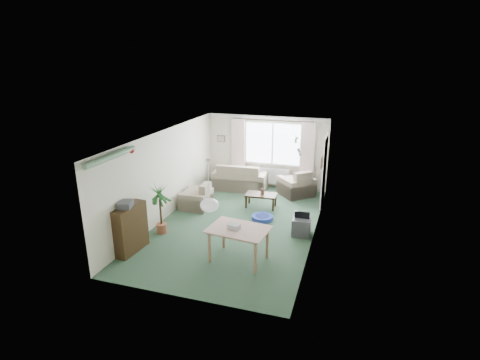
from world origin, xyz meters
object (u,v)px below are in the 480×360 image
(coffee_table, at_px, (261,200))
(tv_cube, at_px, (301,226))
(armchair_corner, at_px, (297,182))
(armchair_left, at_px, (196,195))
(sofa, at_px, (240,176))
(houseplant, at_px, (160,209))
(dining_table, at_px, (239,245))
(pet_bed, at_px, (262,218))
(bookshelf, at_px, (130,229))

(coffee_table, relative_size, tv_cube, 1.85)
(armchair_corner, relative_size, tv_cube, 1.96)
(armchair_left, bearing_deg, armchair_corner, 125.49)
(sofa, height_order, houseplant, houseplant)
(armchair_left, height_order, dining_table, armchair_left)
(armchair_corner, relative_size, armchair_left, 1.13)
(sofa, distance_m, pet_bed, 2.61)
(houseplant, xyz_separation_m, tv_cube, (3.35, 0.95, -0.43))
(coffee_table, distance_m, bookshelf, 4.04)
(armchair_corner, xyz_separation_m, tv_cube, (0.59, -2.76, -0.21))
(armchair_left, distance_m, coffee_table, 1.90)
(armchair_corner, relative_size, houseplant, 0.73)
(bookshelf, height_order, houseplant, houseplant)
(sofa, height_order, bookshelf, bookshelf)
(coffee_table, height_order, tv_cube, tv_cube)
(sofa, bearing_deg, coffee_table, 124.01)
(sofa, relative_size, armchair_corner, 1.84)
(houseplant, xyz_separation_m, pet_bed, (2.21, 1.52, -0.59))
(armchair_left, distance_m, houseplant, 1.81)
(dining_table, bearing_deg, houseplant, 163.19)
(sofa, xyz_separation_m, armchair_corner, (1.88, -0.02, -0.01))
(bookshelf, distance_m, dining_table, 2.46)
(houseplant, bearing_deg, bookshelf, -100.50)
(dining_table, bearing_deg, armchair_corner, 83.17)
(coffee_table, height_order, dining_table, dining_table)
(coffee_table, xyz_separation_m, pet_bed, (0.27, -0.87, -0.14))
(armchair_corner, height_order, dining_table, armchair_corner)
(bookshelf, height_order, dining_table, bookshelf)
(sofa, relative_size, bookshelf, 1.60)
(houseplant, height_order, tv_cube, houseplant)
(armchair_left, height_order, tv_cube, armchair_left)
(sofa, distance_m, coffee_table, 1.74)
(coffee_table, relative_size, pet_bed, 1.57)
(houseplant, bearing_deg, tv_cube, 15.90)
(armchair_left, xyz_separation_m, dining_table, (2.09, -2.46, -0.01))
(houseplant, distance_m, pet_bed, 2.75)
(pet_bed, bearing_deg, sofa, 120.87)
(coffee_table, height_order, pet_bed, coffee_table)
(coffee_table, distance_m, tv_cube, 2.00)
(sofa, distance_m, houseplant, 3.85)
(pet_bed, bearing_deg, armchair_left, 172.68)
(dining_table, xyz_separation_m, tv_cube, (1.11, 1.63, -0.14))
(pet_bed, bearing_deg, armchair_corner, 75.93)
(coffee_table, bearing_deg, armchair_left, -161.53)
(armchair_left, bearing_deg, tv_cube, 74.51)
(tv_cube, xyz_separation_m, pet_bed, (-1.14, 0.57, -0.16))
(armchair_left, distance_m, tv_cube, 3.31)
(armchair_left, relative_size, coffee_table, 0.94)
(coffee_table, bearing_deg, sofa, 128.07)
(coffee_table, bearing_deg, dining_table, -84.58)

